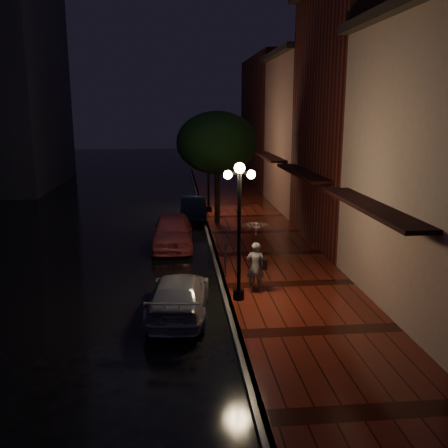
# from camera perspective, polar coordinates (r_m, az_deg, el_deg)

# --- Properties ---
(ground) EXTENTS (120.00, 120.00, 0.00)m
(ground) POSITION_cam_1_polar(r_m,az_deg,el_deg) (20.66, -1.04, -3.93)
(ground) COLOR black
(ground) RESTS_ON ground
(sidewalk) EXTENTS (4.50, 60.00, 0.15)m
(sidewalk) POSITION_cam_1_polar(r_m,az_deg,el_deg) (20.93, 5.13, -3.55)
(sidewalk) COLOR #4B160D
(sidewalk) RESTS_ON ground
(curb) EXTENTS (0.25, 60.00, 0.15)m
(curb) POSITION_cam_1_polar(r_m,az_deg,el_deg) (20.63, -1.04, -3.73)
(curb) COLOR #595451
(curb) RESTS_ON ground
(storefront_mid) EXTENTS (5.00, 8.00, 11.00)m
(storefront_mid) POSITION_cam_1_polar(r_m,az_deg,el_deg) (23.34, 16.23, 11.22)
(storefront_mid) COLOR #511914
(storefront_mid) RESTS_ON ground
(storefront_far) EXTENTS (5.00, 8.00, 9.00)m
(storefront_far) POSITION_cam_1_polar(r_m,az_deg,el_deg) (30.95, 10.62, 9.95)
(storefront_far) COLOR #8C5951
(storefront_far) RESTS_ON ground
(storefront_extra) EXTENTS (5.00, 12.00, 10.00)m
(storefront_extra) POSITION_cam_1_polar(r_m,az_deg,el_deg) (40.63, 6.69, 11.44)
(storefront_extra) COLOR #511914
(storefront_extra) RESTS_ON ground
(streetlamp_near) EXTENTS (0.96, 0.36, 4.31)m
(streetlamp_near) POSITION_cam_1_polar(r_m,az_deg,el_deg) (15.21, 1.75, 0.05)
(streetlamp_near) COLOR black
(streetlamp_near) RESTS_ON sidewalk
(streetlamp_far) EXTENTS (0.96, 0.36, 4.31)m
(streetlamp_far) POSITION_cam_1_polar(r_m,az_deg,el_deg) (28.97, -1.80, 6.20)
(streetlamp_far) COLOR black
(streetlamp_far) RESTS_ON sidewalk
(street_tree) EXTENTS (4.16, 4.16, 5.80)m
(street_tree) POSITION_cam_1_polar(r_m,az_deg,el_deg) (25.85, -0.79, 9.05)
(street_tree) COLOR black
(street_tree) RESTS_ON sidewalk
(pink_car) EXTENTS (1.84, 4.40, 1.49)m
(pink_car) POSITION_cam_1_polar(r_m,az_deg,el_deg) (22.25, -5.92, -0.78)
(pink_car) COLOR #C9525B
(pink_car) RESTS_ON ground
(navy_car) EXTENTS (1.49, 3.97, 1.29)m
(navy_car) POSITION_cam_1_polar(r_m,az_deg,el_deg) (27.68, -3.51, 1.77)
(navy_car) COLOR black
(navy_car) RESTS_ON ground
(silver_car) EXTENTS (2.11, 4.37, 1.23)m
(silver_car) POSITION_cam_1_polar(r_m,az_deg,el_deg) (15.03, -5.21, -8.09)
(silver_car) COLOR #9B9BA2
(silver_car) RESTS_ON ground
(woman_with_umbrella) EXTENTS (0.98, 1.00, 2.36)m
(woman_with_umbrella) POSITION_cam_1_polar(r_m,az_deg,el_deg) (16.10, 3.68, -2.50)
(woman_with_umbrella) COLOR silver
(woman_with_umbrella) RESTS_ON sidewalk
(parking_meter) EXTENTS (0.12, 0.09, 1.25)m
(parking_meter) POSITION_cam_1_polar(r_m,az_deg,el_deg) (17.72, 0.17, -3.75)
(parking_meter) COLOR black
(parking_meter) RESTS_ON sidewalk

